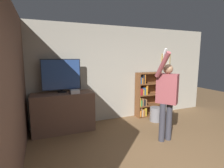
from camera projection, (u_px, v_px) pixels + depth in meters
wall_back at (114, 74)px, 5.08m from camera, size 6.64×0.09×2.70m
wall_side_brick at (16, 87)px, 2.84m from camera, size 0.06×4.53×2.70m
tv_ledge at (63, 112)px, 4.32m from camera, size 1.47×0.60×0.96m
television at (61, 75)px, 4.28m from camera, size 0.94×0.22×0.83m
game_console at (75, 92)px, 4.22m from camera, size 0.22×0.19×0.09m
bookshelf at (146, 95)px, 5.40m from camera, size 0.80×0.28×1.37m
person at (167, 95)px, 3.72m from camera, size 0.57×0.56×1.99m
waste_bin at (156, 114)px, 5.02m from camera, size 0.33×0.33×0.41m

